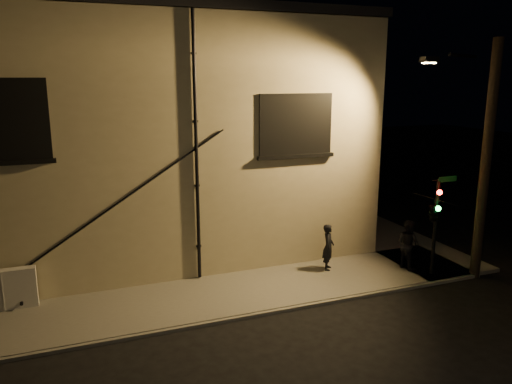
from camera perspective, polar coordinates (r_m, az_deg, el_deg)
name	(u,v)px	position (r m, az deg, el deg)	size (l,w,h in m)	color
ground	(287,310)	(14.70, 3.58, -13.32)	(90.00, 90.00, 0.00)	black
sidewalk	(268,254)	(18.83, 1.40, -7.06)	(21.00, 16.00, 0.12)	#58564F
building	(131,130)	(21.21, -14.13, 6.89)	(16.20, 12.23, 8.80)	tan
utility_cabinet	(3,290)	(15.88, -26.95, -9.95)	(1.77, 0.30, 1.16)	#B5B3AC
pedestrian_a	(328,247)	(17.13, 8.26, -6.23)	(0.58, 0.38, 1.58)	black
pedestrian_b	(408,244)	(17.84, 16.97, -5.70)	(0.83, 0.64, 1.70)	black
traffic_signal	(434,211)	(16.98, 19.66, -2.07)	(1.18, 1.92, 3.28)	black
streetlamp_pole	(483,157)	(17.41, 24.53, 3.68)	(2.05, 1.40, 7.69)	black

